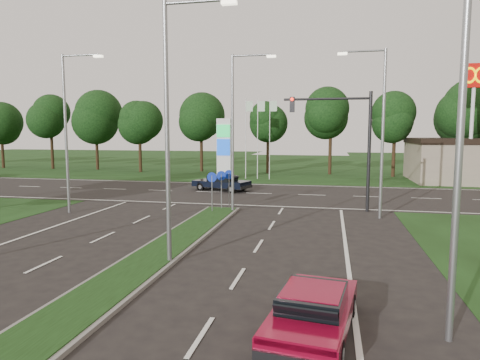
# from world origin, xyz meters

# --- Properties ---
(ground) EXTENTS (160.00, 160.00, 0.00)m
(ground) POSITION_xyz_m (0.00, 0.00, 0.00)
(ground) COLOR black
(ground) RESTS_ON ground
(verge_far) EXTENTS (160.00, 50.00, 0.02)m
(verge_far) POSITION_xyz_m (0.00, 55.00, 0.00)
(verge_far) COLOR black
(verge_far) RESTS_ON ground
(cross_road) EXTENTS (160.00, 12.00, 0.02)m
(cross_road) POSITION_xyz_m (0.00, 24.00, 0.00)
(cross_road) COLOR black
(cross_road) RESTS_ON ground
(median_kerb) EXTENTS (2.00, 26.00, 0.12)m
(median_kerb) POSITION_xyz_m (0.00, 4.00, 0.06)
(median_kerb) COLOR slate
(median_kerb) RESTS_ON ground
(streetlight_median_near) EXTENTS (2.53, 0.22, 9.00)m
(streetlight_median_near) POSITION_xyz_m (1.00, 6.00, 5.08)
(streetlight_median_near) COLOR gray
(streetlight_median_near) RESTS_ON ground
(streetlight_median_far) EXTENTS (2.53, 0.22, 9.00)m
(streetlight_median_far) POSITION_xyz_m (1.00, 16.00, 5.08)
(streetlight_median_far) COLOR gray
(streetlight_median_far) RESTS_ON ground
(streetlight_left_far) EXTENTS (2.53, 0.22, 9.00)m
(streetlight_left_far) POSITION_xyz_m (-8.30, 14.00, 5.08)
(streetlight_left_far) COLOR gray
(streetlight_left_far) RESTS_ON ground
(streetlight_right_far) EXTENTS (2.53, 0.22, 9.00)m
(streetlight_right_far) POSITION_xyz_m (8.80, 16.00, 5.08)
(streetlight_right_far) COLOR gray
(streetlight_right_far) RESTS_ON ground
(streetlight_right_near) EXTENTS (2.53, 0.22, 9.00)m
(streetlight_right_near) POSITION_xyz_m (8.80, 2.00, 5.08)
(streetlight_right_near) COLOR gray
(streetlight_right_near) RESTS_ON ground
(traffic_signal) EXTENTS (5.10, 0.42, 7.00)m
(traffic_signal) POSITION_xyz_m (7.19, 18.00, 4.65)
(traffic_signal) COLOR black
(traffic_signal) RESTS_ON ground
(median_signs) EXTENTS (1.16, 1.76, 2.38)m
(median_signs) POSITION_xyz_m (0.00, 16.40, 1.71)
(median_signs) COLOR gray
(median_signs) RESTS_ON ground
(gas_pylon) EXTENTS (5.80, 1.26, 8.00)m
(gas_pylon) POSITION_xyz_m (-3.79, 33.05, 3.20)
(gas_pylon) COLOR silver
(gas_pylon) RESTS_ON ground
(mcdonalds_sign) EXTENTS (2.20, 0.47, 10.40)m
(mcdonalds_sign) POSITION_xyz_m (18.00, 31.97, 7.99)
(mcdonalds_sign) COLOR silver
(mcdonalds_sign) RESTS_ON ground
(treeline_far) EXTENTS (6.00, 6.00, 9.90)m
(treeline_far) POSITION_xyz_m (0.10, 39.93, 6.83)
(treeline_far) COLOR black
(treeline_far) RESTS_ON ground
(red_sedan) EXTENTS (2.17, 4.20, 1.10)m
(red_sedan) POSITION_xyz_m (6.00, 1.67, 0.59)
(red_sedan) COLOR maroon
(red_sedan) RESTS_ON ground
(navy_sedan) EXTENTS (4.86, 3.16, 1.24)m
(navy_sedan) POSITION_xyz_m (-2.16, 24.94, 0.67)
(navy_sedan) COLOR black
(navy_sedan) RESTS_ON ground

